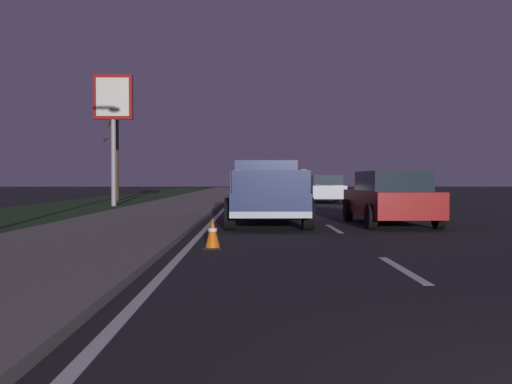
{
  "coord_description": "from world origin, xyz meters",
  "views": [
    {
      "loc": [
        -2.52,
        2.19,
        1.3
      ],
      "look_at": [
        14.59,
        2.04,
        0.91
      ],
      "focal_mm": 38.34,
      "sensor_mm": 36.0,
      "label": 1
    }
  ],
  "objects": [
    {
      "name": "ground",
      "position": [
        27.0,
        0.0,
        0.0
      ],
      "size": [
        144.0,
        144.0,
        0.0
      ],
      "primitive_type": "plane",
      "color": "black"
    },
    {
      "name": "sidewalk_shoulder",
      "position": [
        27.0,
        5.7,
        0.06
      ],
      "size": [
        108.0,
        4.0,
        0.12
      ],
      "primitive_type": "cube",
      "color": "slate",
      "rests_on": "ground"
    },
    {
      "name": "grass_verge",
      "position": [
        27.0,
        10.7,
        0.0
      ],
      "size": [
        108.0,
        6.0,
        0.01
      ],
      "primitive_type": "cube",
      "color": "#1E3819",
      "rests_on": "ground"
    },
    {
      "name": "lane_markings",
      "position": [
        29.4,
        2.55,
        0.0
      ],
      "size": [
        108.0,
        3.54,
        0.01
      ],
      "color": "silver",
      "rests_on": "ground"
    },
    {
      "name": "pickup_truck",
      "position": [
        13.62,
        1.75,
        0.91
      ],
      "size": [
        5.44,
        2.32,
        1.87
      ],
      "color": "#141E4C",
      "rests_on": "ground"
    },
    {
      "name": "sedan_white",
      "position": [
        28.45,
        1.55,
        0.78
      ],
      "size": [
        4.42,
        2.06,
        1.54
      ],
      "color": "silver",
      "rests_on": "ground"
    },
    {
      "name": "sedan_silver",
      "position": [
        28.01,
        -1.95,
        0.78
      ],
      "size": [
        4.42,
        2.05,
        1.54
      ],
      "color": "#B2B5BA",
      "rests_on": "ground"
    },
    {
      "name": "sedan_red",
      "position": [
        13.13,
        -1.8,
        0.78
      ],
      "size": [
        4.44,
        2.09,
        1.54
      ],
      "color": "maroon",
      "rests_on": "ground"
    },
    {
      "name": "sedan_green",
      "position": [
        39.2,
        -1.6,
        0.78
      ],
      "size": [
        4.41,
        2.04,
        1.54
      ],
      "color": "#14592D",
      "rests_on": "ground"
    },
    {
      "name": "gas_price_sign",
      "position": [
        24.4,
        8.97,
        4.82
      ],
      "size": [
        0.27,
        1.9,
        6.45
      ],
      "color": "#99999E",
      "rests_on": "ground"
    },
    {
      "name": "bare_tree_far",
      "position": [
        31.03,
        10.48,
        3.08
      ],
      "size": [
        1.17,
        0.88,
        6.02
      ],
      "color": "#423323",
      "rests_on": "ground"
    },
    {
      "name": "traffic_cone_near",
      "position": [
        7.73,
        2.92,
        0.28
      ],
      "size": [
        0.36,
        0.36,
        0.58
      ],
      "color": "black",
      "rests_on": "ground"
    }
  ]
}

